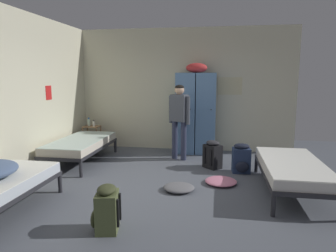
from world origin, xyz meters
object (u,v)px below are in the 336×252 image
at_px(person_traveler, 179,115).
at_px(backpack_black, 213,155).
at_px(clothes_pile_grey, 179,188).
at_px(shelf_unit, 92,135).
at_px(lotion_bottle, 94,124).
at_px(backpack_olive, 106,209).
at_px(locker_bank, 196,112).
at_px(bed_left_rear, 81,144).
at_px(backpack_navy, 241,159).
at_px(clothes_pile_pink, 221,181).
at_px(water_bottle, 89,122).
at_px(bed_right, 292,168).

xyz_separation_m(person_traveler, backpack_black, (0.73, -0.52, -0.70)).
xyz_separation_m(person_traveler, clothes_pile_grey, (0.23, -1.82, -0.92)).
bearing_deg(clothes_pile_grey, shelf_unit, 135.63).
bearing_deg(lotion_bottle, backpack_olive, -65.22).
height_order(locker_bank, lotion_bottle, locker_bank).
bearing_deg(person_traveler, bed_left_rear, -164.35).
bearing_deg(bed_left_rear, person_traveler, 15.65).
bearing_deg(lotion_bottle, locker_bank, 2.23).
relative_size(lotion_bottle, backpack_navy, 0.28).
bearing_deg(clothes_pile_pink, person_traveler, 122.32).
bearing_deg(clothes_pile_pink, backpack_black, 99.95).
bearing_deg(water_bottle, lotion_bottle, -21.80).
bearing_deg(backpack_black, backpack_navy, -22.25).
bearing_deg(backpack_olive, shelf_unit, 115.42).
height_order(clothes_pile_grey, clothes_pile_pink, clothes_pile_grey).
bearing_deg(backpack_olive, locker_bank, 79.18).
bearing_deg(backpack_navy, clothes_pile_pink, -118.86).
distance_m(lotion_bottle, clothes_pile_grey, 3.43).
distance_m(locker_bank, clothes_pile_pink, 2.33).
distance_m(person_traveler, backpack_navy, 1.62).
bearing_deg(clothes_pile_pink, shelf_unit, 147.40).
distance_m(water_bottle, backpack_olive, 4.27).
xyz_separation_m(bed_right, clothes_pile_grey, (-1.72, -0.23, -0.33)).
relative_size(locker_bank, shelf_unit, 3.63).
distance_m(bed_right, water_bottle, 4.82).
bearing_deg(clothes_pile_grey, backpack_olive, -115.76).
relative_size(person_traveler, lotion_bottle, 10.32).
xyz_separation_m(bed_left_rear, clothes_pile_pink, (2.87, -0.85, -0.34)).
height_order(shelf_unit, clothes_pile_pink, shelf_unit).
distance_m(person_traveler, backpack_olive, 3.31).
distance_m(locker_bank, person_traveler, 0.72).
bearing_deg(shelf_unit, clothes_pile_pink, -32.60).
xyz_separation_m(shelf_unit, backpack_navy, (3.49, -1.32, -0.09)).
height_order(water_bottle, backpack_black, water_bottle).
relative_size(locker_bank, clothes_pile_pink, 3.93).
bearing_deg(locker_bank, clothes_pile_grey, -91.63).
height_order(bed_left_rear, backpack_black, backpack_black).
distance_m(locker_bank, backpack_navy, 1.82).
bearing_deg(locker_bank, bed_right, -53.58).
distance_m(backpack_black, backpack_olive, 2.93).
bearing_deg(lotion_bottle, clothes_pile_grey, -44.72).
bearing_deg(lotion_bottle, person_traveler, -14.35).
height_order(bed_left_rear, clothes_pile_pink, bed_left_rear).
bearing_deg(bed_right, backpack_olive, -146.03).
bearing_deg(clothes_pile_pink, bed_right, -9.98).
xyz_separation_m(bed_left_rear, person_traveler, (1.99, 0.56, 0.58)).
bearing_deg(person_traveler, lotion_bottle, 165.65).
height_order(bed_right, clothes_pile_pink, bed_right).
relative_size(clothes_pile_grey, clothes_pile_pink, 0.93).
distance_m(water_bottle, clothes_pile_pink, 3.83).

